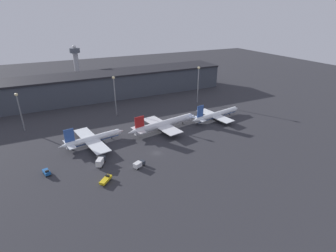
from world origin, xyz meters
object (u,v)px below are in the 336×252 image
(airplane_1, at_px, (164,124))
(service_vehicle_1, at_px, (47,172))
(airplane_2, at_px, (216,115))
(service_vehicle_2, at_px, (101,161))
(service_vehicle_3, at_px, (139,164))
(control_tower, at_px, (76,62))
(service_vehicle_0, at_px, (106,180))
(airplane_0, at_px, (93,139))

(airplane_1, bearing_deg, service_vehicle_1, -172.66)
(airplane_1, height_order, airplane_2, airplane_2)
(service_vehicle_2, distance_m, service_vehicle_3, 17.63)
(service_vehicle_3, height_order, control_tower, control_tower)
(service_vehicle_0, xyz_separation_m, service_vehicle_2, (1.09, 13.93, 0.82))
(airplane_2, xyz_separation_m, service_vehicle_3, (-64.82, -31.97, -1.46))
(service_vehicle_0, relative_size, control_tower, 0.17)
(airplane_0, bearing_deg, service_vehicle_3, -75.94)
(service_vehicle_3, bearing_deg, control_tower, 63.22)
(airplane_2, height_order, service_vehicle_0, airplane_2)
(airplane_1, distance_m, service_vehicle_2, 47.95)
(airplane_1, xyz_separation_m, service_vehicle_2, (-42.29, -22.53, -1.57))
(service_vehicle_0, distance_m, control_tower, 164.81)
(airplane_0, xyz_separation_m, service_vehicle_0, (-2.12, -36.13, -1.88))
(service_vehicle_1, distance_m, service_vehicle_2, 22.74)
(service_vehicle_1, height_order, service_vehicle_3, service_vehicle_3)
(service_vehicle_3, bearing_deg, airplane_2, -1.04)
(airplane_1, relative_size, control_tower, 1.29)
(service_vehicle_1, bearing_deg, service_vehicle_3, 58.30)
(service_vehicle_1, bearing_deg, service_vehicle_0, 38.37)
(control_tower, bearing_deg, service_vehicle_2, -95.19)
(service_vehicle_2, xyz_separation_m, control_tower, (13.54, 148.97, 19.56))
(service_vehicle_0, relative_size, service_vehicle_3, 1.01)
(control_tower, bearing_deg, airplane_1, -77.19)
(service_vehicle_2, relative_size, control_tower, 0.20)
(airplane_0, xyz_separation_m, airplane_1, (41.27, 0.33, 0.52))
(airplane_1, distance_m, service_vehicle_3, 42.01)
(airplane_1, relative_size, service_vehicle_0, 7.60)
(airplane_1, height_order, control_tower, control_tower)
(service_vehicle_3, xyz_separation_m, control_tower, (-1.43, 158.27, 20.00))
(airplane_0, height_order, airplane_1, airplane_1)
(airplane_0, xyz_separation_m, control_tower, (12.52, 126.76, 18.50))
(service_vehicle_0, bearing_deg, service_vehicle_3, -29.51)
(service_vehicle_2, distance_m, control_tower, 150.85)
(service_vehicle_3, relative_size, control_tower, 0.17)
(service_vehicle_1, bearing_deg, service_vehicle_2, 69.43)
(service_vehicle_2, height_order, service_vehicle_3, service_vehicle_2)
(airplane_1, height_order, service_vehicle_3, airplane_1)
(airplane_0, height_order, service_vehicle_3, airplane_0)
(service_vehicle_3, bearing_deg, service_vehicle_0, 168.75)
(service_vehicle_2, height_order, control_tower, control_tower)
(airplane_1, bearing_deg, control_tower, 93.01)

